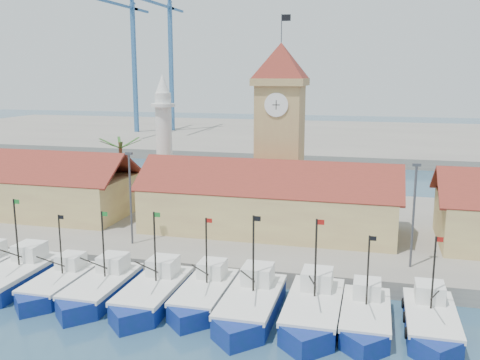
# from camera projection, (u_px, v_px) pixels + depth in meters

# --- Properties ---
(ground) EXTENTS (400.00, 400.00, 0.00)m
(ground) POSITION_uv_depth(u_px,v_px,m) (214.00, 327.00, 38.26)
(ground) COLOR navy
(ground) RESTS_ON ground
(quay) EXTENTS (140.00, 32.00, 1.50)m
(quay) POSITION_uv_depth(u_px,v_px,m) (276.00, 226.00, 60.91)
(quay) COLOR gray
(quay) RESTS_ON ground
(terminal) EXTENTS (240.00, 80.00, 2.00)m
(terminal) POSITION_uv_depth(u_px,v_px,m) (335.00, 138.00, 142.57)
(terminal) COLOR gray
(terminal) RESTS_ON ground
(boat_1) EXTENTS (3.83, 10.49, 7.94)m
(boat_1) POSITION_uv_depth(u_px,v_px,m) (13.00, 278.00, 45.12)
(boat_1) COLOR navy
(boat_1) RESTS_ON ground
(boat_2) EXTENTS (3.33, 9.12, 6.90)m
(boat_2) POSITION_uv_depth(u_px,v_px,m) (57.00, 286.00, 43.86)
(boat_2) COLOR navy
(boat_2) RESTS_ON ground
(boat_3) EXTENTS (3.60, 9.87, 7.47)m
(boat_3) POSITION_uv_depth(u_px,v_px,m) (100.00, 290.00, 42.84)
(boat_3) COLOR navy
(boat_3) RESTS_ON ground
(boat_4) EXTENTS (3.72, 10.20, 7.72)m
(boat_4) POSITION_uv_depth(u_px,v_px,m) (152.00, 295.00, 41.74)
(boat_4) COLOR navy
(boat_4) RESTS_ON ground
(boat_5) EXTENTS (3.50, 9.59, 7.26)m
(boat_5) POSITION_uv_depth(u_px,v_px,m) (203.00, 297.00, 41.64)
(boat_5) COLOR navy
(boat_5) RESTS_ON ground
(boat_6) EXTENTS (3.87, 10.60, 8.02)m
(boat_6) POSITION_uv_depth(u_px,v_px,m) (250.00, 307.00, 39.61)
(boat_6) COLOR navy
(boat_6) RESTS_ON ground
(boat_7) EXTENTS (3.88, 10.62, 8.03)m
(boat_7) POSITION_uv_depth(u_px,v_px,m) (313.00, 313.00, 38.63)
(boat_7) COLOR navy
(boat_7) RESTS_ON ground
(boat_8) EXTENTS (3.40, 9.30, 7.04)m
(boat_8) POSITION_uv_depth(u_px,v_px,m) (365.00, 319.00, 37.83)
(boat_8) COLOR navy
(boat_8) RESTS_ON ground
(boat_9) EXTENTS (3.48, 9.54, 7.22)m
(boat_9) POSITION_uv_depth(u_px,v_px,m) (431.00, 324.00, 37.07)
(boat_9) COLOR navy
(boat_9) RESTS_ON ground
(hall_left) EXTENTS (31.20, 10.13, 7.61)m
(hall_left) POSITION_uv_depth(u_px,v_px,m) (8.00, 191.00, 64.24)
(hall_left) COLOR #D2C273
(hall_left) RESTS_ON quay
(hall_center) EXTENTS (27.04, 10.13, 7.61)m
(hall_center) POSITION_uv_depth(u_px,v_px,m) (269.00, 207.00, 56.48)
(hall_center) COLOR #D2C273
(hall_center) RESTS_ON quay
(clock_tower) EXTENTS (5.80, 5.80, 22.70)m
(clock_tower) POSITION_uv_depth(u_px,v_px,m) (280.00, 126.00, 60.61)
(clock_tower) COLOR tan
(clock_tower) RESTS_ON quay
(minaret) EXTENTS (3.00, 3.00, 16.30)m
(minaret) POSITION_uv_depth(u_px,v_px,m) (164.00, 140.00, 66.59)
(minaret) COLOR silver
(minaret) RESTS_ON quay
(palm_tree) EXTENTS (5.60, 5.03, 8.39)m
(palm_tree) POSITION_uv_depth(u_px,v_px,m) (121.00, 168.00, 66.59)
(palm_tree) COLOR brown
(palm_tree) RESTS_ON quay
(lamp_posts) EXTENTS (80.70, 0.25, 9.03)m
(lamp_posts) POSITION_uv_depth(u_px,v_px,m) (257.00, 201.00, 48.27)
(lamp_posts) COLOR #3F3F44
(lamp_posts) RESTS_ON quay
(crane_blue_far) EXTENTS (1.00, 36.46, 40.83)m
(crane_blue_far) POSITION_uv_depth(u_px,v_px,m) (130.00, 46.00, 141.36)
(crane_blue_far) COLOR #32649A
(crane_blue_far) RESTS_ON terminal
(crane_blue_near) EXTENTS (1.00, 33.04, 41.39)m
(crane_blue_near) POSITION_uv_depth(u_px,v_px,m) (169.00, 47.00, 145.58)
(crane_blue_near) COLOR #32649A
(crane_blue_near) RESTS_ON terminal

